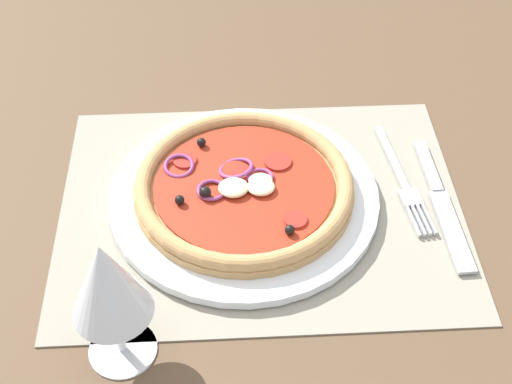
# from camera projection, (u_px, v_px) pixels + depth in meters

# --- Properties ---
(ground_plane) EXTENTS (1.90, 1.40, 0.02)m
(ground_plane) POSITION_uv_depth(u_px,v_px,m) (261.00, 215.00, 0.81)
(ground_plane) COLOR brown
(placemat) EXTENTS (0.44, 0.34, 0.00)m
(placemat) POSITION_uv_depth(u_px,v_px,m) (261.00, 206.00, 0.80)
(placemat) COLOR gray
(placemat) RESTS_ON ground_plane
(plate) EXTENTS (0.30, 0.30, 0.01)m
(plate) POSITION_uv_depth(u_px,v_px,m) (244.00, 196.00, 0.80)
(plate) COLOR white
(plate) RESTS_ON placemat
(pizza) EXTENTS (0.24, 0.24, 0.03)m
(pizza) POSITION_uv_depth(u_px,v_px,m) (244.00, 186.00, 0.79)
(pizza) COLOR tan
(pizza) RESTS_ON plate
(fork) EXTENTS (0.04, 0.18, 0.00)m
(fork) POSITION_uv_depth(u_px,v_px,m) (404.00, 184.00, 0.82)
(fork) COLOR #B2B5BA
(fork) RESTS_ON placemat
(knife) EXTENTS (0.02, 0.20, 0.01)m
(knife) POSITION_uv_depth(u_px,v_px,m) (442.00, 204.00, 0.80)
(knife) COLOR #B2B5BA
(knife) RESTS_ON placemat
(wine_glass) EXTENTS (0.07, 0.07, 0.15)m
(wine_glass) POSITION_uv_depth(u_px,v_px,m) (107.00, 284.00, 0.60)
(wine_glass) COLOR silver
(wine_glass) RESTS_ON ground_plane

